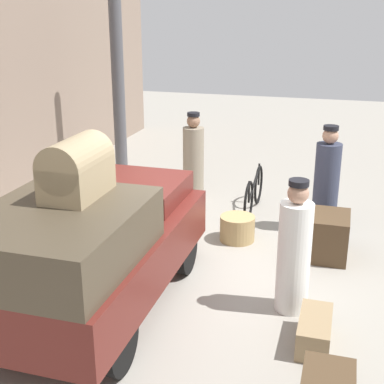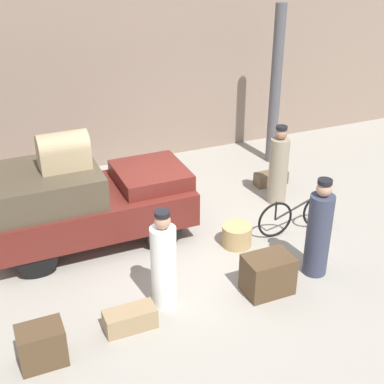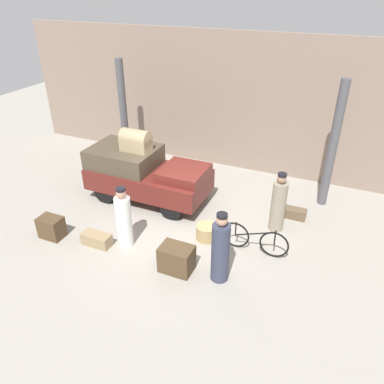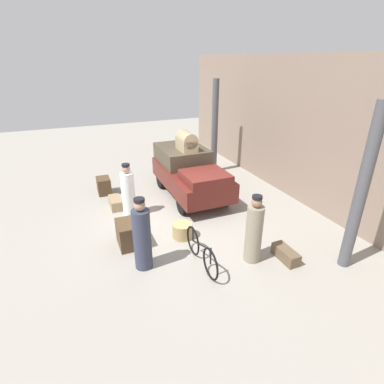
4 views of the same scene
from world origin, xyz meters
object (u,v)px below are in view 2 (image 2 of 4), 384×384
at_px(truck, 82,201).
at_px(bicycle, 297,214).
at_px(trunk_large_brown, 271,178).
at_px(wicker_basket, 237,235).
at_px(trunk_wicker_pale, 268,274).
at_px(porter_with_bicycle, 164,263).
at_px(trunk_on_truck_roof, 63,151).
at_px(porter_lifting_near_truck, 319,232).
at_px(trunk_umber_medium, 42,345).
at_px(porter_carrying_trunk, 278,168).
at_px(suitcase_black_upright, 130,319).

height_order(truck, bicycle, truck).
bearing_deg(trunk_large_brown, wicker_basket, -134.25).
distance_m(trunk_wicker_pale, trunk_large_brown, 3.85).
xyz_separation_m(porter_with_bicycle, trunk_on_truck_roof, (-0.92, 2.22, 1.09)).
distance_m(truck, trunk_wicker_pale, 3.49).
bearing_deg(porter_with_bicycle, trunk_on_truck_roof, 112.45).
height_order(porter_lifting_near_truck, trunk_umber_medium, porter_lifting_near_truck).
height_order(porter_carrying_trunk, trunk_umber_medium, porter_carrying_trunk).
bearing_deg(trunk_large_brown, suitcase_black_upright, -142.78).
height_order(trunk_large_brown, trunk_on_truck_roof, trunk_on_truck_roof).
bearing_deg(trunk_wicker_pale, porter_carrying_trunk, 56.02).
relative_size(wicker_basket, trunk_large_brown, 0.73).
bearing_deg(porter_with_bicycle, porter_lifting_near_truck, -4.84).
xyz_separation_m(trunk_large_brown, trunk_on_truck_roof, (-4.53, -0.70, 1.68)).
bearing_deg(suitcase_black_upright, porter_carrying_trunk, 32.36).
xyz_separation_m(bicycle, trunk_large_brown, (0.59, 1.91, -0.22)).
height_order(porter_with_bicycle, trunk_large_brown, porter_with_bicycle).
relative_size(truck, trunk_large_brown, 4.83).
height_order(bicycle, trunk_wicker_pale, bicycle).
bearing_deg(trunk_wicker_pale, trunk_large_brown, 58.31).
bearing_deg(truck, porter_carrying_trunk, -0.51).
distance_m(bicycle, trunk_large_brown, 2.01).
distance_m(porter_lifting_near_truck, trunk_wicker_pale, 1.10).
bearing_deg(suitcase_black_upright, trunk_wicker_pale, -0.83).
height_order(wicker_basket, porter_lifting_near_truck, porter_lifting_near_truck).
bearing_deg(truck, trunk_wicker_pale, -48.28).
distance_m(suitcase_black_upright, trunk_large_brown, 5.36).
height_order(suitcase_black_upright, trunk_large_brown, suitcase_black_upright).
relative_size(wicker_basket, porter_carrying_trunk, 0.32).
bearing_deg(trunk_wicker_pale, porter_with_bicycle, 167.46).
bearing_deg(porter_with_bicycle, wicker_basket, 30.09).
relative_size(bicycle, porter_lifting_near_truck, 0.98).
distance_m(porter_carrying_trunk, porter_with_bicycle, 3.96).
xyz_separation_m(wicker_basket, porter_with_bicycle, (-1.77, -1.03, 0.54)).
bearing_deg(trunk_umber_medium, trunk_wicker_pale, 2.40).
xyz_separation_m(trunk_wicker_pale, trunk_on_truck_roof, (-2.51, 2.58, 1.51)).
bearing_deg(porter_with_bicycle, trunk_large_brown, 38.91).
bearing_deg(porter_carrying_trunk, trunk_large_brown, 67.18).
bearing_deg(wicker_basket, suitcase_black_upright, -150.89).
distance_m(bicycle, wicker_basket, 1.26).
bearing_deg(bicycle, truck, 161.94).
bearing_deg(porter_carrying_trunk, trunk_on_truck_roof, 179.51).
height_order(truck, porter_carrying_trunk, porter_carrying_trunk).
bearing_deg(trunk_on_truck_roof, trunk_large_brown, 8.74).
height_order(porter_carrying_trunk, trunk_large_brown, porter_carrying_trunk).
bearing_deg(trunk_wicker_pale, truck, 131.72).
bearing_deg(trunk_umber_medium, porter_carrying_trunk, 27.24).
bearing_deg(wicker_basket, truck, 154.29).
xyz_separation_m(porter_with_bicycle, trunk_large_brown, (3.61, 2.92, -0.59)).
relative_size(porter_carrying_trunk, trunk_wicker_pale, 2.21).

